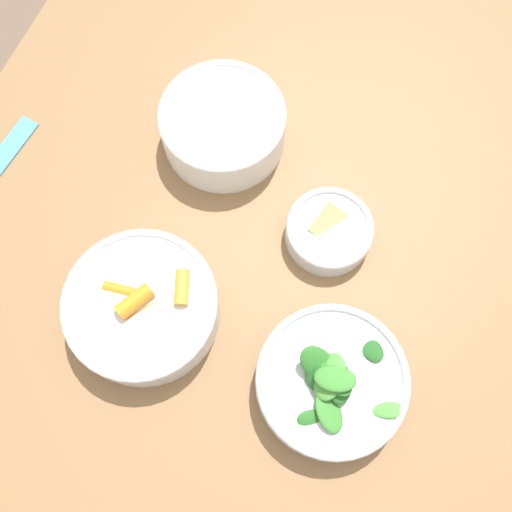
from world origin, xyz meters
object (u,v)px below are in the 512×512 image
Objects in this scene: bowl_carrots at (143,307)px; bowl_cookies at (329,231)px; bowl_beans_hotdog at (223,127)px; bowl_greens at (331,382)px.

bowl_cookies is at bearing -44.06° from bowl_carrots.
bowl_cookies is (-0.08, -0.19, -0.01)m from bowl_beans_hotdog.
bowl_greens is 0.19m from bowl_cookies.
bowl_carrots reaches higher than bowl_cookies.
bowl_greens reaches higher than bowl_carrots.
bowl_greens reaches higher than bowl_cookies.
bowl_beans_hotdog is at bearing 1.56° from bowl_carrots.
bowl_greens is (0.00, -0.25, -0.00)m from bowl_carrots.
bowl_greens is 1.06× the size of bowl_beans_hotdog.
bowl_cookies is at bearing -114.21° from bowl_beans_hotdog.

